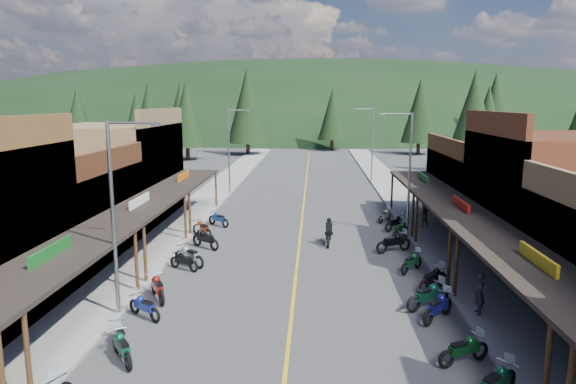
# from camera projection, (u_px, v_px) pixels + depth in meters

# --- Properties ---
(ground) EXTENTS (220.00, 220.00, 0.00)m
(ground) POSITION_uv_depth(u_px,v_px,m) (296.00, 271.00, 26.64)
(ground) COLOR #38383A
(ground) RESTS_ON ground
(centerline) EXTENTS (0.15, 90.00, 0.01)m
(centerline) POSITION_uv_depth(u_px,v_px,m) (304.00, 199.00, 46.31)
(centerline) COLOR gold
(centerline) RESTS_ON ground
(sidewalk_west) EXTENTS (3.40, 94.00, 0.15)m
(sidewalk_west) POSITION_uv_depth(u_px,v_px,m) (209.00, 197.00, 46.73)
(sidewalk_west) COLOR gray
(sidewalk_west) RESTS_ON ground
(sidewalk_east) EXTENTS (3.40, 94.00, 0.15)m
(sidewalk_east) POSITION_uv_depth(u_px,v_px,m) (401.00, 199.00, 45.85)
(sidewalk_east) COLOR gray
(sidewalk_east) RESTS_ON ground
(shop_west_2) EXTENTS (10.90, 9.00, 6.20)m
(shop_west_2) POSITION_uv_depth(u_px,v_px,m) (51.00, 214.00, 28.57)
(shop_west_2) COLOR #3F2111
(shop_west_2) RESTS_ON ground
(shop_west_3) EXTENTS (10.90, 10.20, 8.20)m
(shop_west_3) POSITION_uv_depth(u_px,v_px,m) (115.00, 173.00, 37.83)
(shop_west_3) COLOR brown
(shop_west_3) RESTS_ON ground
(shop_east_2) EXTENTS (10.90, 9.00, 8.20)m
(shop_east_2) POSITION_uv_depth(u_px,v_px,m) (559.00, 201.00, 27.00)
(shop_east_2) COLOR #562B19
(shop_east_2) RESTS_ON ground
(shop_east_3) EXTENTS (10.90, 10.20, 6.20)m
(shop_east_3) POSITION_uv_depth(u_px,v_px,m) (494.00, 189.00, 36.61)
(shop_east_3) COLOR #4C2D16
(shop_east_3) RESTS_ON ground
(streetlight_0) EXTENTS (2.16, 0.18, 8.00)m
(streetlight_0) POSITION_uv_depth(u_px,v_px,m) (116.00, 210.00, 20.31)
(streetlight_0) COLOR gray
(streetlight_0) RESTS_ON ground
(streetlight_1) EXTENTS (2.16, 0.18, 8.00)m
(streetlight_1) POSITION_uv_depth(u_px,v_px,m) (230.00, 147.00, 47.84)
(streetlight_1) COLOR gray
(streetlight_1) RESTS_ON ground
(streetlight_2) EXTENTS (2.16, 0.18, 8.00)m
(streetlight_2) POSITION_uv_depth(u_px,v_px,m) (407.00, 167.00, 33.38)
(streetlight_2) COLOR gray
(streetlight_2) RESTS_ON ground
(streetlight_3) EXTENTS (2.16, 0.18, 8.00)m
(streetlight_3) POSITION_uv_depth(u_px,v_px,m) (371.00, 141.00, 55.01)
(streetlight_3) COLOR gray
(streetlight_3) RESTS_ON ground
(ridge_hill) EXTENTS (310.00, 140.00, 60.00)m
(ridge_hill) POSITION_uv_depth(u_px,v_px,m) (312.00, 129.00, 159.38)
(ridge_hill) COLOR black
(ridge_hill) RESTS_ON ground
(pine_0) EXTENTS (5.04, 5.04, 11.00)m
(pine_0) POSITION_uv_depth(u_px,v_px,m) (78.00, 114.00, 88.49)
(pine_0) COLOR black
(pine_0) RESTS_ON ground
(pine_1) EXTENTS (5.88, 5.88, 12.50)m
(pine_1) POSITION_uv_depth(u_px,v_px,m) (181.00, 109.00, 95.41)
(pine_1) COLOR black
(pine_1) RESTS_ON ground
(pine_2) EXTENTS (6.72, 6.72, 14.00)m
(pine_2) POSITION_uv_depth(u_px,v_px,m) (247.00, 105.00, 82.77)
(pine_2) COLOR black
(pine_2) RESTS_ON ground
(pine_3) EXTENTS (5.04, 5.04, 11.00)m
(pine_3) POSITION_uv_depth(u_px,v_px,m) (332.00, 114.00, 90.20)
(pine_3) COLOR black
(pine_3) RESTS_ON ground
(pine_4) EXTENTS (5.88, 5.88, 12.50)m
(pine_4) POSITION_uv_depth(u_px,v_px,m) (420.00, 110.00, 83.46)
(pine_4) COLOR black
(pine_4) RESTS_ON ground
(pine_5) EXTENTS (6.72, 6.72, 14.00)m
(pine_5) POSITION_uv_depth(u_px,v_px,m) (495.00, 105.00, 94.31)
(pine_5) COLOR black
(pine_5) RESTS_ON ground
(pine_7) EXTENTS (5.88, 5.88, 12.50)m
(pine_7) POSITION_uv_depth(u_px,v_px,m) (149.00, 108.00, 101.72)
(pine_7) COLOR black
(pine_7) RESTS_ON ground
(pine_8) EXTENTS (4.48, 4.48, 10.00)m
(pine_8) POSITION_uv_depth(u_px,v_px,m) (137.00, 123.00, 66.04)
(pine_8) COLOR black
(pine_8) RESTS_ON ground
(pine_9) EXTENTS (4.93, 4.93, 10.80)m
(pine_9) POSITION_uv_depth(u_px,v_px,m) (488.00, 119.00, 68.55)
(pine_9) COLOR black
(pine_9) RESTS_ON ground
(pine_10) EXTENTS (5.38, 5.38, 11.60)m
(pine_10) POSITION_uv_depth(u_px,v_px,m) (186.00, 114.00, 75.52)
(pine_10) COLOR black
(pine_10) RESTS_ON ground
(pine_11) EXTENTS (5.82, 5.82, 12.40)m
(pine_11) POSITION_uv_depth(u_px,v_px,m) (473.00, 114.00, 61.73)
(pine_11) COLOR black
(pine_11) RESTS_ON ground
(bike_west_3) EXTENTS (1.71, 2.03, 1.15)m
(bike_west_3) POSITION_uv_depth(u_px,v_px,m) (122.00, 346.00, 17.32)
(bike_west_3) COLOR #0E482F
(bike_west_3) RESTS_ON ground
(bike_west_4) EXTENTS (1.45, 1.92, 1.06)m
(bike_west_4) POSITION_uv_depth(u_px,v_px,m) (120.00, 334.00, 18.31)
(bike_west_4) COLOR gray
(bike_west_4) RESTS_ON ground
(bike_west_5) EXTENTS (1.94, 1.66, 1.11)m
(bike_west_5) POSITION_uv_depth(u_px,v_px,m) (144.00, 305.00, 20.80)
(bike_west_5) COLOR navy
(bike_west_5) RESTS_ON ground
(bike_west_6) EXTENTS (1.71, 2.27, 1.25)m
(bike_west_6) POSITION_uv_depth(u_px,v_px,m) (157.00, 286.00, 22.74)
(bike_west_6) COLOR maroon
(bike_west_6) RESTS_ON ground
(bike_west_7) EXTENTS (1.95, 1.50, 1.08)m
(bike_west_7) POSITION_uv_depth(u_px,v_px,m) (184.00, 260.00, 26.76)
(bike_west_7) COLOR black
(bike_west_7) RESTS_ON ground
(bike_west_8) EXTENTS (2.25, 1.96, 1.29)m
(bike_west_8) POSITION_uv_depth(u_px,v_px,m) (189.00, 254.00, 27.41)
(bike_west_8) COLOR gray
(bike_west_8) RESTS_ON ground
(bike_west_9) EXTENTS (2.21, 1.94, 1.27)m
(bike_west_9) POSITION_uv_depth(u_px,v_px,m) (205.00, 238.00, 30.67)
(bike_west_9) COLOR black
(bike_west_9) RESTS_ON ground
(bike_west_10) EXTENTS (2.02, 2.12, 1.26)m
(bike_west_10) POSITION_uv_depth(u_px,v_px,m) (202.00, 228.00, 33.20)
(bike_west_10) COLOR maroon
(bike_west_10) RESTS_ON ground
(bike_west_11) EXTENTS (1.99, 1.83, 1.16)m
(bike_west_11) POSITION_uv_depth(u_px,v_px,m) (219.00, 218.00, 36.13)
(bike_west_11) COLOR navy
(bike_west_11) RESTS_ON ground
(bike_east_3) EXTENTS (2.07, 1.96, 1.22)m
(bike_east_3) POSITION_uv_depth(u_px,v_px,m) (496.00, 381.00, 15.06)
(bike_east_3) COLOR #0B3B26
(bike_east_3) RESTS_ON ground
(bike_east_4) EXTENTS (2.09, 1.47, 1.14)m
(bike_east_4) POSITION_uv_depth(u_px,v_px,m) (464.00, 348.00, 17.16)
(bike_east_4) COLOR #0A3616
(bike_east_4) RESTS_ON ground
(bike_east_5) EXTENTS (1.97, 2.13, 1.25)m
(bike_east_5) POSITION_uv_depth(u_px,v_px,m) (438.00, 306.00, 20.60)
(bike_east_5) COLOR navy
(bike_east_5) RESTS_ON ground
(bike_east_6) EXTENTS (2.32, 1.84, 1.29)m
(bike_east_6) POSITION_uv_depth(u_px,v_px,m) (428.00, 294.00, 21.74)
(bike_east_6) COLOR #0C3F2A
(bike_east_6) RESTS_ON ground
(bike_east_7) EXTENTS (2.01, 2.03, 1.22)m
(bike_east_7) POSITION_uv_depth(u_px,v_px,m) (433.00, 277.00, 23.92)
(bike_east_7) COLOR black
(bike_east_7) RESTS_ON ground
(bike_east_8) EXTENTS (1.76, 1.96, 1.13)m
(bike_east_8) POSITION_uv_depth(u_px,v_px,m) (412.00, 261.00, 26.48)
(bike_east_8) COLOR #0E4921
(bike_east_8) RESTS_ON ground
(bike_east_9) EXTENTS (2.40, 1.74, 1.32)m
(bike_east_9) POSITION_uv_depth(u_px,v_px,m) (394.00, 241.00, 29.87)
(bike_east_9) COLOR black
(bike_east_9) RESTS_ON ground
(bike_east_10) EXTENTS (1.70, 2.09, 1.17)m
(bike_east_10) POSITION_uv_depth(u_px,v_px,m) (400.00, 229.00, 32.97)
(bike_east_10) COLOR #0B3A13
(bike_east_10) RESTS_ON ground
(bike_east_11) EXTENTS (2.01, 1.91, 1.19)m
(bike_east_11) POSITION_uv_depth(u_px,v_px,m) (396.00, 222.00, 34.94)
(bike_east_11) COLOR black
(bike_east_11) RESTS_ON ground
(bike_east_12) EXTENTS (1.55, 1.95, 1.09)m
(bike_east_12) POSITION_uv_depth(u_px,v_px,m) (385.00, 215.00, 37.36)
(bike_east_12) COLOR gray
(bike_east_12) RESTS_ON ground
(rider_on_bike) EXTENTS (0.90, 2.34, 1.75)m
(rider_on_bike) POSITION_uv_depth(u_px,v_px,m) (329.00, 234.00, 31.49)
(rider_on_bike) COLOR black
(rider_on_bike) RESTS_ON ground
(pedestrian_east_a) EXTENTS (0.43, 0.64, 1.74)m
(pedestrian_east_a) POSITION_uv_depth(u_px,v_px,m) (479.00, 294.00, 20.83)
(pedestrian_east_a) COLOR #2F2233
(pedestrian_east_a) RESTS_ON sidewalk_east
(pedestrian_east_b) EXTENTS (0.89, 0.65, 1.66)m
(pedestrian_east_b) POSITION_uv_depth(u_px,v_px,m) (423.00, 215.00, 35.37)
(pedestrian_east_b) COLOR brown
(pedestrian_east_b) RESTS_ON sidewalk_east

